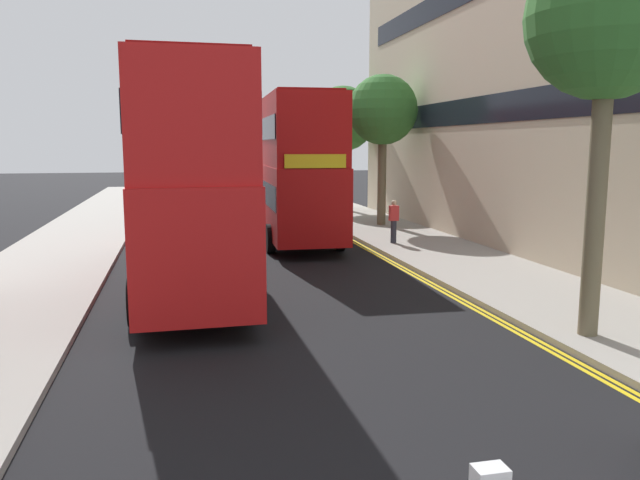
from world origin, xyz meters
The scene contains 11 objects.
sidewalk_right centered at (6.50, 16.00, 0.07)m, with size 4.00×80.00×0.14m, color #9E9991.
sidewalk_left centered at (-6.50, 16.00, 0.07)m, with size 4.00×80.00×0.14m, color #9E9991.
kerb_line_outer centered at (4.40, 14.00, 0.00)m, with size 0.10×56.00×0.01m, color yellow.
kerb_line_inner centered at (4.24, 14.00, 0.00)m, with size 0.10×56.00×0.01m, color yellow.
double_decker_bus_away centered at (-2.19, 14.96, 3.03)m, with size 2.93×10.85×5.64m.
double_decker_bus_oncoming centered at (2.09, 23.19, 3.03)m, with size 3.07×10.88×5.64m.
pedestrian_far centered at (5.45, 20.28, 0.99)m, with size 0.34×0.22×1.62m.
street_tree_near centered at (6.79, 32.89, 5.24)m, with size 3.67×3.67×6.97m.
street_tree_mid centered at (6.74, 25.62, 5.32)m, with size 3.16×3.16×6.83m.
street_tree_far centered at (5.30, 8.53, 6.01)m, with size 2.98×2.98×7.45m.
townhouse_terrace_right centered at (13.50, 19.49, 6.68)m, with size 10.08×28.00×13.36m.
Camera 1 is at (-2.40, -1.77, 3.80)m, focal length 34.94 mm.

